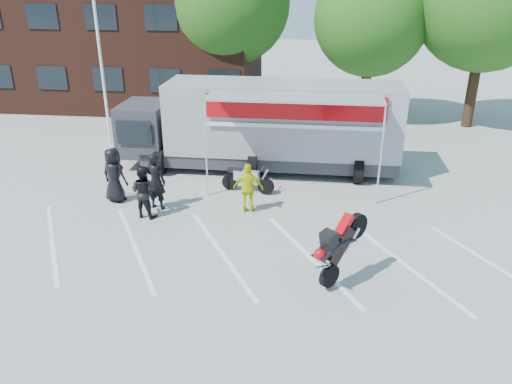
% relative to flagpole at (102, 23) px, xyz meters
% --- Properties ---
extents(ground, '(100.00, 100.00, 0.00)m').
position_rel_flagpole_xyz_m(ground, '(6.24, -10.00, -5.05)').
color(ground, '#989893').
rests_on(ground, ground).
extents(parking_bay_lines, '(18.09, 13.33, 0.01)m').
position_rel_flagpole_xyz_m(parking_bay_lines, '(6.24, -9.00, -5.05)').
color(parking_bay_lines, white).
rests_on(parking_bay_lines, ground).
extents(office_building, '(18.00, 8.00, 7.00)m').
position_rel_flagpole_xyz_m(office_building, '(-3.76, 8.00, -1.55)').
color(office_building, '#431F15').
rests_on(office_building, ground).
extents(flagpole, '(1.61, 0.12, 8.00)m').
position_rel_flagpole_xyz_m(flagpole, '(0.00, 0.00, 0.00)').
color(flagpole, white).
rests_on(flagpole, ground).
extents(tree_left, '(6.12, 6.12, 8.64)m').
position_rel_flagpole_xyz_m(tree_left, '(4.24, 6.00, 0.51)').
color(tree_left, '#382314').
rests_on(tree_left, ground).
extents(tree_mid, '(5.44, 5.44, 7.68)m').
position_rel_flagpole_xyz_m(tree_mid, '(11.24, 5.00, -0.11)').
color(tree_mid, '#382314').
rests_on(tree_mid, ground).
extents(transporter_truck, '(10.41, 5.06, 3.31)m').
position_rel_flagpole_xyz_m(transporter_truck, '(7.11, -2.54, -5.05)').
color(transporter_truck, gray).
rests_on(transporter_truck, ground).
extents(parked_motorcycle, '(1.98, 0.99, 0.99)m').
position_rel_flagpole_xyz_m(parked_motorcycle, '(6.61, -4.86, -5.05)').
color(parked_motorcycle, silver).
rests_on(parked_motorcycle, ground).
extents(stunt_bike_rider, '(1.66, 1.74, 1.93)m').
position_rel_flagpole_xyz_m(stunt_bike_rider, '(9.74, -9.89, -5.05)').
color(stunt_bike_rider, black).
rests_on(stunt_bike_rider, ground).
extents(spectator_leather_a, '(1.03, 0.83, 1.82)m').
position_rel_flagpole_xyz_m(spectator_leather_a, '(2.41, -6.10, -4.14)').
color(spectator_leather_a, black).
rests_on(spectator_leather_a, ground).
extents(spectator_leather_b, '(0.77, 0.61, 1.85)m').
position_rel_flagpole_xyz_m(spectator_leather_b, '(3.92, -6.49, -4.13)').
color(spectator_leather_b, black).
rests_on(spectator_leather_b, ground).
extents(spectator_leather_c, '(0.92, 0.79, 1.65)m').
position_rel_flagpole_xyz_m(spectator_leather_c, '(3.72, -7.11, -4.23)').
color(spectator_leather_c, black).
rests_on(spectator_leather_c, ground).
extents(spectator_hivis, '(0.94, 0.40, 1.59)m').
position_rel_flagpole_xyz_m(spectator_hivis, '(6.84, -6.40, -4.26)').
color(spectator_hivis, '#D7D80B').
rests_on(spectator_hivis, ground).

